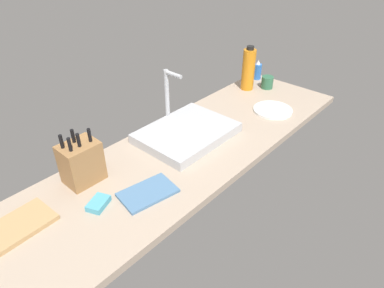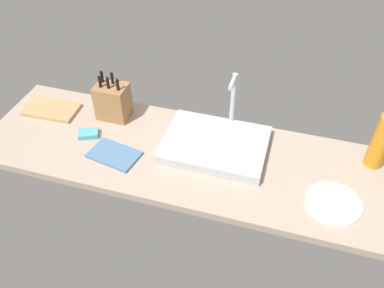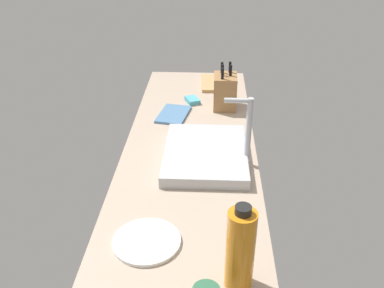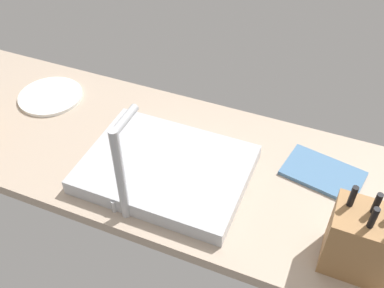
{
  "view_description": "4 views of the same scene",
  "coord_description": "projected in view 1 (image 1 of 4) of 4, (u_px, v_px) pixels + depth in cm",
  "views": [
    {
      "loc": [
        -100.64,
        -91.84,
        95.47
      ],
      "look_at": [
        -2.78,
        -4.41,
        8.68
      ],
      "focal_mm": 32.34,
      "sensor_mm": 36.0,
      "label": 1
    },
    {
      "loc": [
        34.2,
        -122.71,
        126.71
      ],
      "look_at": [
        -2.36,
        0.19,
        10.04
      ],
      "focal_mm": 37.53,
      "sensor_mm": 36.0,
      "label": 2
    },
    {
      "loc": [
        160.73,
        8.6,
        97.53
      ],
      "look_at": [
        6.93,
        1.43,
        10.79
      ],
      "focal_mm": 39.92,
      "sensor_mm": 36.0,
      "label": 3
    },
    {
      "loc": [
        -33.4,
        83.78,
        96.58
      ],
      "look_at": [
        2.22,
        -2.39,
        8.77
      ],
      "focal_mm": 41.21,
      "sensor_mm": 36.0,
      "label": 4
    }
  ],
  "objects": [
    {
      "name": "dish_towel",
      "position": [
        148.0,
        193.0,
        1.37
      ],
      "size": [
        24.04,
        17.62,
        1.2
      ],
      "primitive_type": "cube",
      "rotation": [
        0.0,
        0.0,
        -0.19
      ],
      "color": "teal",
      "rests_on": "countertop_slab"
    },
    {
      "name": "dinner_plate",
      "position": [
        273.0,
        110.0,
        1.95
      ],
      "size": [
        21.82,
        21.82,
        1.2
      ],
      "primitive_type": "cylinder",
      "color": "white",
      "rests_on": "countertop_slab"
    },
    {
      "name": "cutting_board",
      "position": [
        14.0,
        228.0,
        1.21
      ],
      "size": [
        26.93,
        16.18,
        1.8
      ],
      "primitive_type": "cube",
      "rotation": [
        0.0,
        0.0,
        0.04
      ],
      "color": "tan",
      "rests_on": "countertop_slab"
    },
    {
      "name": "soap_bottle",
      "position": [
        257.0,
        71.0,
        2.31
      ],
      "size": [
        5.24,
        5.24,
        13.01
      ],
      "color": "blue",
      "rests_on": "countertop_slab"
    },
    {
      "name": "sink_basin",
      "position": [
        187.0,
        133.0,
        1.71
      ],
      "size": [
        45.81,
        34.34,
        4.66
      ],
      "primitive_type": "cube",
      "color": "#B7BABF",
      "rests_on": "countertop_slab"
    },
    {
      "name": "faucet",
      "position": [
        168.0,
        94.0,
        1.74
      ],
      "size": [
        5.5,
        11.33,
        29.57
      ],
      "color": "#B7BABF",
      "rests_on": "countertop_slab"
    },
    {
      "name": "coffee_mug",
      "position": [
        267.0,
        82.0,
        2.19
      ],
      "size": [
        7.39,
        7.39,
        7.59
      ],
      "primitive_type": "cylinder",
      "color": "#2D6647",
      "rests_on": "countertop_slab"
    },
    {
      "name": "water_bottle",
      "position": [
        248.0,
        69.0,
        2.13
      ],
      "size": [
        7.95,
        7.95,
        27.38
      ],
      "color": "orange",
      "rests_on": "countertop_slab"
    },
    {
      "name": "dish_sponge",
      "position": [
        98.0,
        203.0,
        1.31
      ],
      "size": [
        10.62,
        9.03,
        2.4
      ],
      "primitive_type": "cube",
      "rotation": [
        0.0,
        0.0,
        0.4
      ],
      "color": "#4CA3BC",
      "rests_on": "countertop_slab"
    },
    {
      "name": "knife_block",
      "position": [
        81.0,
        162.0,
        1.39
      ],
      "size": [
        15.05,
        11.81,
        23.26
      ],
      "rotation": [
        0.0,
        0.0,
        -0.01
      ],
      "color": "#9E7042",
      "rests_on": "countertop_slab"
    },
    {
      "name": "countertop_slab",
      "position": [
        189.0,
        150.0,
        1.65
      ],
      "size": [
        198.56,
        58.09,
        3.5
      ],
      "primitive_type": "cube",
      "color": "tan",
      "rests_on": "ground"
    }
  ]
}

